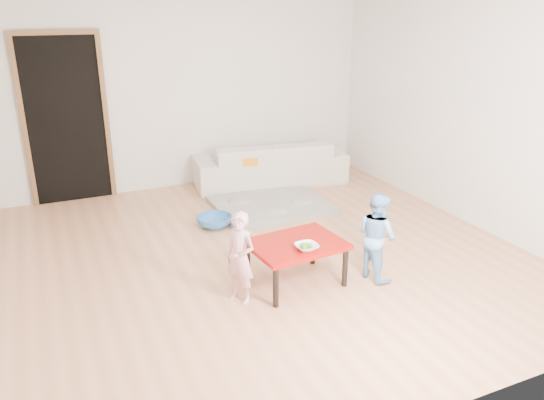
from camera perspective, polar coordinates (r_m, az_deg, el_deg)
floor at (r=5.42m, az=-0.87°, el=-5.78°), size 5.00×5.00×0.01m
back_wall at (r=7.32m, az=-8.83°, el=11.54°), size 5.00×0.02×2.60m
right_wall at (r=6.38m, az=20.46°, el=9.26°), size 0.02×5.00×2.60m
doorway at (r=7.10m, az=-21.29°, el=7.89°), size 1.02×0.08×2.11m
sofa at (r=7.43m, az=-0.28°, el=4.05°), size 2.17×1.08×0.61m
cushion at (r=7.07m, az=-3.41°, el=4.41°), size 0.47×0.44×0.11m
red_table at (r=4.79m, az=2.59°, el=-6.78°), size 0.87×0.69×0.41m
bowl at (r=4.57m, az=3.75°, el=-5.07°), size 0.20×0.20×0.05m
broccoli at (r=4.57m, az=3.75°, el=-5.03°), size 0.12×0.12×0.06m
child_pink at (r=4.45m, az=-3.44°, el=-6.23°), size 0.31×0.35×0.80m
child_blue at (r=4.91m, az=11.20°, el=-3.82°), size 0.36×0.44×0.82m
basin at (r=6.07m, az=-6.20°, el=-2.30°), size 0.40×0.40×0.13m
blanket at (r=6.59m, az=-0.08°, el=-0.59°), size 1.35×1.13×0.07m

